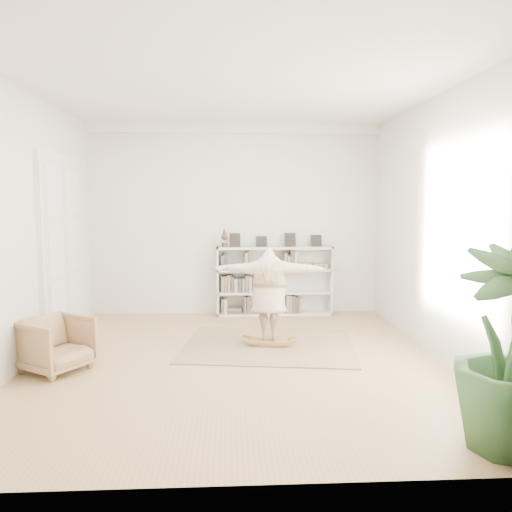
{
  "coord_description": "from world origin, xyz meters",
  "views": [
    {
      "loc": [
        -0.1,
        -6.55,
        2.11
      ],
      "look_at": [
        0.27,
        0.4,
        1.38
      ],
      "focal_mm": 35.0,
      "sensor_mm": 36.0,
      "label": 1
    }
  ],
  "objects": [
    {
      "name": "rocker_board",
      "position": [
        0.47,
        0.69,
        0.07
      ],
      "size": [
        0.59,
        0.41,
        0.12
      ],
      "rotation": [
        0.0,
        0.0,
        -0.14
      ],
      "color": "olive",
      "rests_on": "rug"
    },
    {
      "name": "doors",
      "position": [
        -2.7,
        1.3,
        1.4
      ],
      "size": [
        0.09,
        1.78,
        2.92
      ],
      "color": "white",
      "rests_on": "floor"
    },
    {
      "name": "bookshelf",
      "position": [
        0.74,
        2.82,
        0.64
      ],
      "size": [
        2.2,
        0.35,
        1.64
      ],
      "color": "silver",
      "rests_on": "floor"
    },
    {
      "name": "room_shell",
      "position": [
        0.0,
        2.94,
        3.51
      ],
      "size": [
        6.0,
        6.0,
        6.0
      ],
      "color": "silver",
      "rests_on": "floor"
    },
    {
      "name": "rug",
      "position": [
        0.47,
        0.69,
        0.01
      ],
      "size": [
        2.76,
        2.33,
        0.02
      ],
      "primitive_type": "cube",
      "rotation": [
        0.0,
        0.0,
        -0.14
      ],
      "color": "tan",
      "rests_on": "floor"
    },
    {
      "name": "armchair",
      "position": [
        -2.3,
        -0.28,
        0.34
      ],
      "size": [
        1.03,
        1.03,
        0.69
      ],
      "primitive_type": "imported",
      "rotation": [
        0.0,
        0.0,
        0.99
      ],
      "color": "tan",
      "rests_on": "floor"
    },
    {
      "name": "person",
      "position": [
        0.47,
        0.69,
        0.83
      ],
      "size": [
        1.74,
        0.69,
        1.38
      ],
      "primitive_type": "imported",
      "rotation": [
        0.0,
        0.0,
        3.0
      ],
      "color": "beige",
      "rests_on": "rocker_board"
    },
    {
      "name": "floor",
      "position": [
        0.0,
        0.0,
        0.0
      ],
      "size": [
        6.0,
        6.0,
        0.0
      ],
      "primitive_type": "plane",
      "color": "#A38754",
      "rests_on": "ground"
    }
  ]
}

